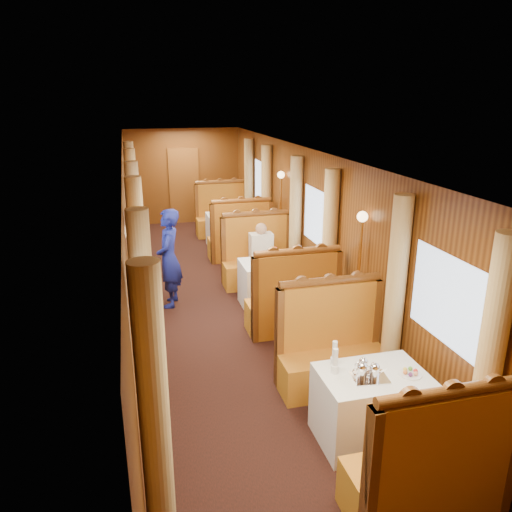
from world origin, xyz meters
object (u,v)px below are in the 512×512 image
object	(u,v)px
teapot_right	(374,373)
passenger	(262,249)
banquette_mid_fwd	(293,305)
teapot_left	(362,373)
table_far	(231,230)
tea_tray	(370,378)
rose_vase_mid	(275,251)
table_near	(371,406)
banquette_far_aft	(222,218)
fruit_plate	(410,373)
banquette_near_aft	(332,353)
steward	(169,258)
teapot_back	(363,367)
banquette_mid_aft	(258,262)
banquette_near_fwd	(428,473)
banquette_far_fwd	(240,240)
table_mid	(273,284)

from	to	relation	value
teapot_right	passenger	size ratio (longest dim) A/B	0.22
banquette_mid_fwd	teapot_left	size ratio (longest dim) A/B	7.89
table_far	teapot_right	size ratio (longest dim) A/B	6.37
tea_tray	rose_vase_mid	world-z (taller)	rose_vase_mid
tea_tray	table_near	bearing A→B (deg)	43.93
banquette_far_aft	fruit_plate	bearing A→B (deg)	-87.62
banquette_far_aft	teapot_left	size ratio (longest dim) A/B	7.89
banquette_near_aft	banquette_far_aft	bearing A→B (deg)	90.00
table_far	steward	world-z (taller)	steward
teapot_left	teapot_back	bearing A→B (deg)	68.82
banquette_mid_aft	banquette_mid_fwd	bearing A→B (deg)	-90.00
table_far	banquette_near_fwd	bearing A→B (deg)	-90.00
teapot_left	rose_vase_mid	distance (m)	3.59
tea_tray	steward	xyz separation A→B (m)	(-1.57, 4.00, 0.06)
teapot_right	table_near	bearing A→B (deg)	80.31
passenger	fruit_plate	bearing A→B (deg)	-85.57
table_far	steward	size ratio (longest dim) A/B	0.65
teapot_left	teapot_back	xyz separation A→B (m)	(0.07, 0.12, -0.01)
banquette_mid_fwd	table_far	size ratio (longest dim) A/B	1.28
banquette_far_aft	teapot_right	bearing A→B (deg)	-90.32
passenger	teapot_right	bearing A→B (deg)	-90.60
banquette_mid_fwd	steward	bearing A→B (deg)	138.81
banquette_mid_fwd	banquette_far_fwd	bearing A→B (deg)	90.00
teapot_right	teapot_back	size ratio (longest dim) A/B	1.13
table_near	teapot_left	size ratio (longest dim) A/B	6.18
table_mid	teapot_back	xyz separation A→B (m)	(-0.09, -3.45, 0.43)
banquette_near_aft	banquette_mid_aft	world-z (taller)	same
banquette_near_aft	teapot_right	xyz separation A→B (m)	(-0.05, -1.11, 0.39)
banquette_mid_fwd	banquette_far_fwd	distance (m)	3.50
banquette_mid_fwd	tea_tray	world-z (taller)	banquette_mid_fwd
banquette_far_aft	steward	bearing A→B (deg)	-111.86
banquette_far_fwd	tea_tray	size ratio (longest dim) A/B	3.94
banquette_near_aft	table_far	xyz separation A→B (m)	(0.00, 5.99, -0.05)
banquette_mid_aft	rose_vase_mid	bearing A→B (deg)	-88.48
banquette_far_fwd	rose_vase_mid	size ratio (longest dim) A/B	3.72
banquette_near_fwd	tea_tray	world-z (taller)	banquette_near_fwd
steward	banquette_far_fwd	bearing A→B (deg)	154.28
table_near	banquette_far_fwd	distance (m)	5.99
fruit_plate	teapot_back	bearing A→B (deg)	159.20
banquette_near_fwd	teapot_left	xyz separation A→B (m)	(-0.16, 0.95, 0.40)
banquette_near_aft	tea_tray	world-z (taller)	banquette_near_aft
steward	teapot_back	bearing A→B (deg)	34.64
banquette_mid_aft	rose_vase_mid	world-z (taller)	banquette_mid_aft
teapot_back	steward	size ratio (longest dim) A/B	0.09
table_far	teapot_left	world-z (taller)	teapot_left
banquette_mid_fwd	fruit_plate	distance (m)	2.64
banquette_near_aft	steward	bearing A→B (deg)	119.44
table_mid	steward	world-z (taller)	steward
banquette_far_aft	tea_tray	bearing A→B (deg)	-90.53
banquette_near_fwd	tea_tray	xyz separation A→B (m)	(-0.08, 0.94, 0.33)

